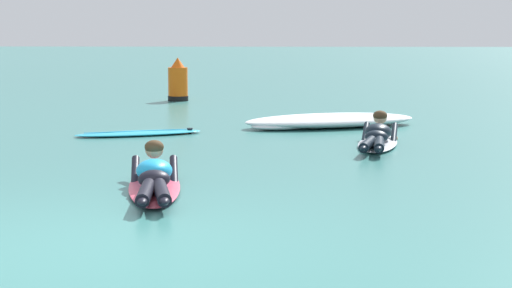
# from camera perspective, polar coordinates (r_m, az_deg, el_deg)

# --- Properties ---
(ground_plane) EXTENTS (120.00, 120.00, 0.00)m
(ground_plane) POSITION_cam_1_polar(r_m,az_deg,el_deg) (17.02, -3.24, 1.76)
(ground_plane) COLOR #387A75
(surfer_near) EXTENTS (0.91, 2.72, 0.54)m
(surfer_near) POSITION_cam_1_polar(r_m,az_deg,el_deg) (9.46, -6.73, -2.30)
(surfer_near) COLOR #E54C66
(surfer_near) RESTS_ON ground
(surfer_far) EXTENTS (0.91, 2.50, 0.54)m
(surfer_far) POSITION_cam_1_polar(r_m,az_deg,el_deg) (13.00, 8.02, 0.44)
(surfer_far) COLOR silver
(surfer_far) RESTS_ON ground
(drifting_surfboard) EXTENTS (2.16, 1.26, 0.16)m
(drifting_surfboard) POSITION_cam_1_polar(r_m,az_deg,el_deg) (14.35, -7.68, 0.72)
(drifting_surfboard) COLOR #2DB2D1
(drifting_surfboard) RESTS_ON ground
(whitewater_mid_right) EXTENTS (3.40, 2.19, 0.24)m
(whitewater_mid_right) POSITION_cam_1_polar(r_m,az_deg,el_deg) (15.47, 4.94, 1.55)
(whitewater_mid_right) COLOR white
(whitewater_mid_right) RESTS_ON ground
(channel_marker_buoy) EXTENTS (0.49, 0.49, 1.04)m
(channel_marker_buoy) POSITION_cam_1_polar(r_m,az_deg,el_deg) (20.87, -5.17, 4.00)
(channel_marker_buoy) COLOR #EA5B0F
(channel_marker_buoy) RESTS_ON ground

